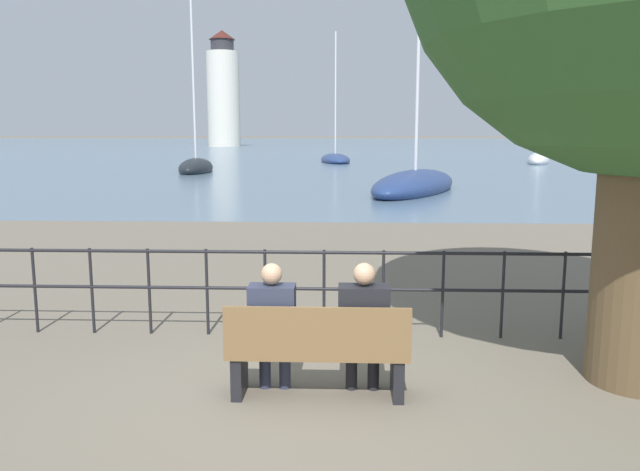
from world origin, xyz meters
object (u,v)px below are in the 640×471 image
(sailboat_0, at_px, (415,185))
(sailboat_3, at_px, (196,167))
(harbor_lighthouse, at_px, (223,93))
(seated_person_left, at_px, (273,323))
(sailboat_1, at_px, (335,159))
(seated_person_right, at_px, (363,323))
(sailboat_4, at_px, (538,159))
(park_bench, at_px, (318,353))

(sailboat_0, distance_m, sailboat_3, 17.58)
(harbor_lighthouse, bearing_deg, sailboat_3, -80.47)
(seated_person_left, bearing_deg, sailboat_1, 90.15)
(seated_person_right, distance_m, harbor_lighthouse, 112.24)
(sailboat_0, xyz_separation_m, sailboat_4, (12.72, 25.27, 0.06))
(park_bench, distance_m, seated_person_right, 0.50)
(park_bench, height_order, seated_person_left, seated_person_left)
(park_bench, relative_size, sailboat_0, 0.18)
(sailboat_1, relative_size, sailboat_3, 0.86)
(park_bench, relative_size, sailboat_3, 0.13)
(seated_person_left, relative_size, sailboat_4, 0.10)
(seated_person_right, height_order, sailboat_3, sailboat_3)
(sailboat_1, xyz_separation_m, sailboat_3, (-8.47, -14.21, 0.10))
(sailboat_4, distance_m, harbor_lighthouse, 74.79)
(seated_person_left, distance_m, seated_person_right, 0.83)
(sailboat_0, height_order, harbor_lighthouse, harbor_lighthouse)
(park_bench, xyz_separation_m, seated_person_left, (-0.42, 0.07, 0.26))
(park_bench, bearing_deg, sailboat_4, 70.87)
(seated_person_left, height_order, harbor_lighthouse, harbor_lighthouse)
(sailboat_0, bearing_deg, park_bench, -76.56)
(sailboat_0, relative_size, sailboat_1, 0.84)
(seated_person_right, bearing_deg, seated_person_left, 179.89)
(sailboat_3, bearing_deg, sailboat_1, 55.92)
(park_bench, relative_size, sailboat_4, 0.14)
(sailboat_3, xyz_separation_m, harbor_lighthouse, (-12.85, 76.50, 9.24))
(sailboat_4, bearing_deg, sailboat_0, -97.34)
(seated_person_left, distance_m, sailboat_1, 47.37)
(park_bench, bearing_deg, sailboat_0, 81.23)
(sailboat_1, bearing_deg, park_bench, -96.06)
(park_bench, bearing_deg, sailboat_3, 105.17)
(sailboat_0, bearing_deg, seated_person_left, -77.73)
(sailboat_4, xyz_separation_m, harbor_lighthouse, (-37.75, 63.90, 9.25))
(seated_person_left, xyz_separation_m, sailboat_4, (16.31, 45.75, -0.34))
(sailboat_0, distance_m, sailboat_1, 27.15)
(sailboat_3, xyz_separation_m, sailboat_4, (24.90, 12.59, -0.01))
(park_bench, xyz_separation_m, sailboat_1, (-0.54, 47.44, -0.17))
(sailboat_4, bearing_deg, sailboat_3, -133.80)
(seated_person_left, relative_size, seated_person_right, 0.99)
(seated_person_left, height_order, sailboat_4, sailboat_4)
(seated_person_right, distance_m, sailboat_3, 34.47)
(harbor_lighthouse, bearing_deg, sailboat_4, -59.43)
(seated_person_right, bearing_deg, sailboat_4, 71.31)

